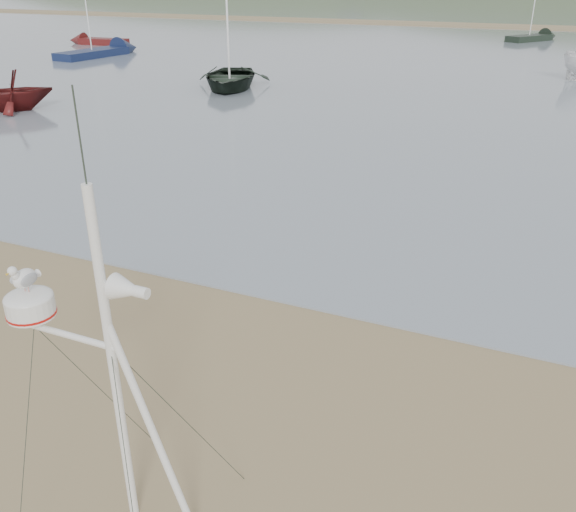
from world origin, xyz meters
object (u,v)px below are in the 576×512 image
at_px(mast_rig, 116,437).
at_px(boat_red, 9,72).
at_px(boat_dark, 228,33).
at_px(sailboat_dark_mid, 540,37).
at_px(dinghy_red_far, 91,41).
at_px(sailboat_blue_near, 112,50).

distance_m(mast_rig, boat_red, 23.79).
relative_size(mast_rig, boat_red, 1.44).
relative_size(boat_dark, sailboat_dark_mid, 0.88).
bearing_deg(dinghy_red_far, sailboat_dark_mid, 28.87).
bearing_deg(boat_dark, mast_rig, -83.99).
xyz_separation_m(mast_rig, dinghy_red_far, (-33.00, 38.25, -0.83)).
distance_m(boat_dark, boat_red, 10.40).
relative_size(sailboat_dark_mid, sailboat_blue_near, 0.81).
bearing_deg(boat_dark, dinghy_red_far, 125.59).
height_order(sailboat_dark_mid, sailboat_blue_near, sailboat_blue_near).
relative_size(boat_red, dinghy_red_far, 0.59).
bearing_deg(mast_rig, boat_dark, 116.56).
xyz_separation_m(boat_dark, sailboat_blue_near, (-14.82, 9.22, -2.40)).
bearing_deg(dinghy_red_far, boat_dark, -33.86).
bearing_deg(sailboat_dark_mid, mast_rig, -90.83).
height_order(boat_red, sailboat_blue_near, sailboat_blue_near).
relative_size(sailboat_dark_mid, dinghy_red_far, 1.10).
relative_size(boat_dark, sailboat_blue_near, 0.71).
distance_m(mast_rig, dinghy_red_far, 50.52).
distance_m(boat_dark, dinghy_red_far, 25.26).
height_order(mast_rig, dinghy_red_far, mast_rig).
bearing_deg(sailboat_dark_mid, dinghy_red_far, -151.13).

